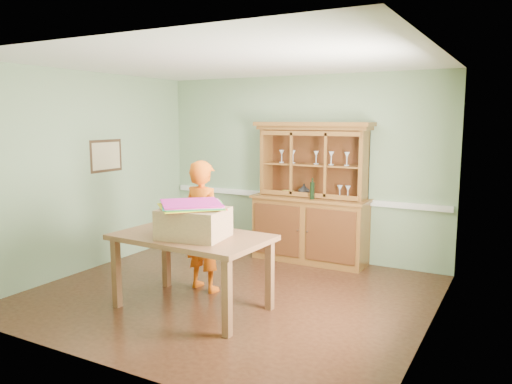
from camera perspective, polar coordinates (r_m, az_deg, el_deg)
The scene contains 14 objects.
floor at distance 6.08m, azimuth -2.95°, elevation -11.55°, with size 4.50×4.50×0.00m, color #4B2918.
ceiling at distance 5.75m, azimuth -3.16°, elevation 14.65°, with size 4.50×4.50×0.00m, color white.
wall_back at distance 7.52m, azimuth 5.01°, elevation 2.85°, with size 4.50×4.50×0.00m, color gray.
wall_left at distance 7.20m, azimuth -18.47°, elevation 2.20°, with size 4.00×4.00×0.00m, color gray.
wall_right at distance 4.97m, azimuth 19.59°, elevation -0.45°, with size 4.00×4.00×0.00m, color gray.
wall_front at distance 4.21m, azimuth -17.54°, elevation -1.85°, with size 4.50×4.50×0.00m, color gray.
chair_rail at distance 7.56m, azimuth 4.89°, elevation -0.56°, with size 4.41×0.05×0.08m, color white.
framed_map at distance 7.37m, azimuth -16.72°, elevation 3.98°, with size 0.03×0.60×0.46m.
window_panel at distance 4.66m, azimuth 18.83°, elevation 0.89°, with size 0.03×0.96×1.36m.
china_hutch at distance 7.29m, azimuth 6.27°, elevation -2.40°, with size 1.72×0.57×2.02m.
dining_table at distance 5.47m, azimuth -7.34°, elevation -5.87°, with size 1.70×1.06×0.83m.
cardboard_box at distance 5.29m, azimuth -7.12°, elevation -3.55°, with size 0.67×0.53×0.31m, color tan.
kite_stack at distance 5.30m, azimuth -7.27°, elevation -1.46°, with size 0.85×0.85×0.06m.
person at distance 6.05m, azimuth -6.03°, elevation -3.86°, with size 0.58×0.38×1.59m, color #E75D0E.
Camera 1 is at (3.02, -4.85, 2.07)m, focal length 35.00 mm.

